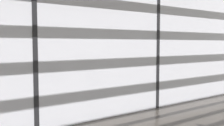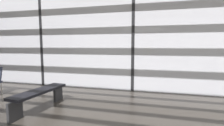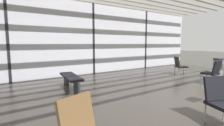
# 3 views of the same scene
# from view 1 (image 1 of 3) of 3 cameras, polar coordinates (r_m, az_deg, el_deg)

# --- Properties ---
(glass_curtain_wall) EXTENTS (14.00, 0.08, 3.36)m
(glass_curtain_wall) POSITION_cam_1_polar(r_m,az_deg,el_deg) (5.62, -16.18, 2.65)
(glass_curtain_wall) COLOR silver
(glass_curtain_wall) RESTS_ON ground
(window_mullion_1) EXTENTS (0.10, 0.12, 3.36)m
(window_mullion_1) POSITION_cam_1_polar(r_m,az_deg,el_deg) (5.62, -16.18, 2.65)
(window_mullion_1) COLOR black
(window_mullion_1) RESTS_ON ground
(window_mullion_2) EXTENTS (0.10, 0.12, 3.36)m
(window_mullion_2) POSITION_cam_1_polar(r_m,az_deg,el_deg) (7.58, 9.51, 3.11)
(window_mullion_2) COLOR black
(window_mullion_2) RESTS_ON ground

